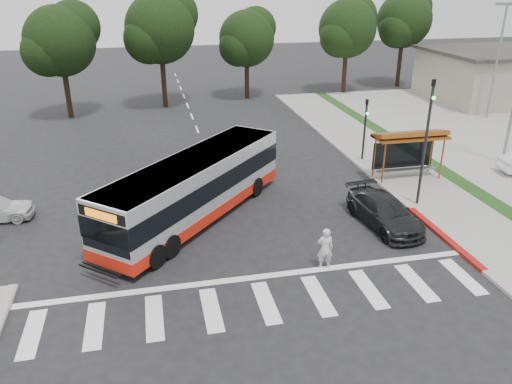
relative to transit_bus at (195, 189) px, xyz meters
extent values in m
plane|color=black|center=(1.71, -2.47, -1.53)|extent=(140.00, 140.00, 0.00)
cube|color=gray|center=(12.71, 5.53, -1.47)|extent=(4.00, 40.00, 0.12)
cube|color=#9E9991|center=(10.71, 5.53, -1.46)|extent=(0.30, 40.00, 0.15)
cube|color=maroon|center=(10.71, -4.47, -1.46)|extent=(0.32, 6.00, 0.15)
cube|color=#A29888|center=(31.71, 19.53, 0.67)|extent=(14.00, 10.00, 4.40)
cube|color=#383330|center=(31.71, 19.53, 3.02)|extent=(14.60, 10.60, 0.30)
cube|color=silver|center=(1.71, -7.47, -1.53)|extent=(18.00, 2.60, 0.01)
cylinder|color=brown|center=(10.71, 1.93, -0.26)|extent=(0.10, 0.10, 2.30)
cylinder|color=brown|center=(14.31, 1.93, -0.26)|extent=(0.10, 0.10, 2.30)
cylinder|color=brown|center=(10.71, 3.13, -0.26)|extent=(0.10, 0.10, 2.30)
cylinder|color=brown|center=(14.31, 3.13, -0.26)|extent=(0.10, 0.10, 2.30)
cube|color=brown|center=(12.51, 2.53, 1.04)|extent=(4.20, 1.60, 0.12)
cube|color=brown|center=(12.51, 2.58, 1.19)|extent=(4.20, 1.32, 0.51)
cube|color=black|center=(12.51, 3.13, -0.21)|extent=(3.80, 0.06, 1.60)
cube|color=gray|center=(12.51, 2.53, -0.96)|extent=(3.60, 0.40, 0.08)
cylinder|color=black|center=(11.31, -0.97, 1.72)|extent=(0.14, 0.14, 6.50)
imported|color=black|center=(11.31, -0.97, 4.47)|extent=(0.16, 0.20, 1.00)
sphere|color=#19E533|center=(11.31, -1.15, 4.12)|extent=(0.18, 0.18, 0.18)
cylinder|color=black|center=(11.31, 6.03, 0.47)|extent=(0.14, 0.14, 4.00)
imported|color=black|center=(11.31, 6.03, 1.97)|extent=(0.16, 0.20, 1.00)
sphere|color=#19E533|center=(11.31, 5.85, 1.62)|extent=(0.18, 0.18, 0.18)
cylinder|color=gray|center=(25.71, 13.53, 3.07)|extent=(0.18, 0.18, 9.00)
cube|color=gray|center=(25.16, 13.53, 7.47)|extent=(0.80, 0.35, 0.22)
cylinder|color=black|center=(17.71, 25.53, 0.77)|extent=(0.44, 0.44, 4.40)
sphere|color=black|center=(17.71, 25.53, 4.77)|extent=(5.60, 5.60, 5.60)
sphere|color=black|center=(18.83, 26.37, 5.77)|extent=(4.20, 4.20, 4.20)
sphere|color=black|center=(16.73, 24.83, 4.07)|extent=(3.92, 3.92, 3.92)
cylinder|color=black|center=(24.71, 27.53, 0.89)|extent=(0.44, 0.44, 4.84)
sphere|color=black|center=(24.71, 27.53, 5.29)|extent=(5.60, 5.60, 5.60)
sphere|color=black|center=(25.83, 28.37, 6.39)|extent=(4.20, 4.20, 4.20)
sphere|color=black|center=(23.73, 26.83, 4.52)|extent=(3.92, 3.92, 3.92)
cylinder|color=black|center=(-0.29, 23.53, 0.89)|extent=(0.44, 0.44, 4.84)
sphere|color=black|center=(-0.29, 23.53, 5.29)|extent=(6.00, 6.00, 6.00)
sphere|color=black|center=(0.91, 24.43, 6.39)|extent=(4.50, 4.50, 4.50)
sphere|color=black|center=(-1.34, 22.78, 4.52)|extent=(4.20, 4.20, 4.20)
cylinder|color=black|center=(7.71, 25.53, 0.45)|extent=(0.44, 0.44, 3.96)
sphere|color=black|center=(7.71, 25.53, 4.05)|extent=(5.20, 5.20, 5.20)
sphere|color=black|center=(8.75, 26.31, 4.95)|extent=(3.90, 3.90, 3.90)
sphere|color=black|center=(6.80, 24.88, 3.42)|extent=(3.64, 3.64, 3.64)
cylinder|color=black|center=(-8.29, 21.53, 0.67)|extent=(0.44, 0.44, 4.40)
sphere|color=black|center=(-8.29, 21.53, 4.67)|extent=(5.60, 5.60, 5.60)
sphere|color=black|center=(-7.17, 22.37, 5.67)|extent=(4.20, 4.20, 4.20)
sphere|color=black|center=(-9.27, 20.83, 3.97)|extent=(3.92, 3.92, 3.92)
imported|color=silver|center=(4.57, -5.66, -0.64)|extent=(0.71, 0.53, 1.78)
imported|color=black|center=(8.60, -2.66, -0.83)|extent=(2.49, 5.04, 1.41)
camera|label=1|loc=(-1.89, -22.09, 9.35)|focal=35.00mm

